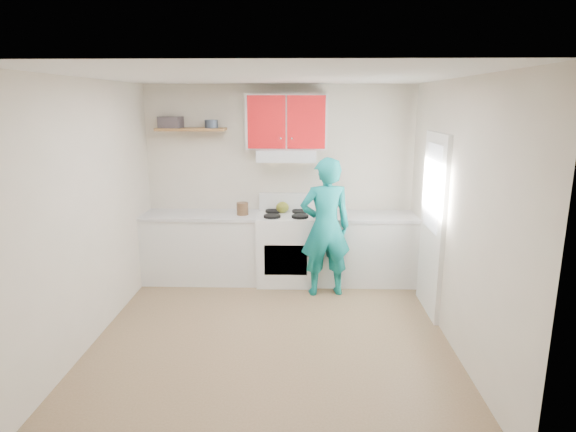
{
  "coord_description": "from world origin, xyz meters",
  "views": [
    {
      "loc": [
        0.3,
        -4.58,
        2.38
      ],
      "look_at": [
        0.15,
        0.55,
        1.15
      ],
      "focal_mm": 29.97,
      "sensor_mm": 36.0,
      "label": 1
    }
  ],
  "objects_px": {
    "stove": "(286,248)",
    "tin": "(211,124)",
    "crock": "(243,210)",
    "kettle": "(282,207)",
    "person": "(326,227)"
  },
  "relations": [
    {
      "from": "stove",
      "to": "tin",
      "type": "bearing_deg",
      "value": 171.42
    },
    {
      "from": "stove",
      "to": "crock",
      "type": "relative_size",
      "value": 4.98
    },
    {
      "from": "stove",
      "to": "person",
      "type": "relative_size",
      "value": 0.53
    },
    {
      "from": "stove",
      "to": "tin",
      "type": "distance_m",
      "value": 1.91
    },
    {
      "from": "tin",
      "to": "kettle",
      "type": "distance_m",
      "value": 1.43
    },
    {
      "from": "stove",
      "to": "tin",
      "type": "xyz_separation_m",
      "value": [
        -0.98,
        0.15,
        1.63
      ]
    },
    {
      "from": "kettle",
      "to": "crock",
      "type": "height_order",
      "value": "crock"
    },
    {
      "from": "kettle",
      "to": "crock",
      "type": "xyz_separation_m",
      "value": [
        -0.52,
        -0.14,
        -0.0
      ]
    },
    {
      "from": "tin",
      "to": "crock",
      "type": "bearing_deg",
      "value": -22.6
    },
    {
      "from": "tin",
      "to": "crock",
      "type": "relative_size",
      "value": 0.94
    },
    {
      "from": "stove",
      "to": "kettle",
      "type": "relative_size",
      "value": 5.26
    },
    {
      "from": "stove",
      "to": "crock",
      "type": "xyz_separation_m",
      "value": [
        -0.58,
        -0.02,
        0.53
      ]
    },
    {
      "from": "tin",
      "to": "kettle",
      "type": "relative_size",
      "value": 0.99
    },
    {
      "from": "stove",
      "to": "tin",
      "type": "relative_size",
      "value": 5.29
    },
    {
      "from": "stove",
      "to": "crock",
      "type": "distance_m",
      "value": 0.79
    }
  ]
}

